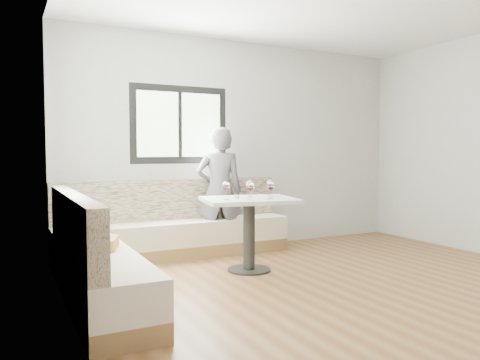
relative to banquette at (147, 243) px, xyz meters
name	(u,v)px	position (x,y,z in m)	size (l,w,h in m)	color
room	(356,139)	(1.51, -1.55, 1.08)	(5.01, 5.01, 2.81)	brown
banquette	(147,243)	(0.00, 0.00, 0.00)	(2.90, 2.80, 0.95)	brown
table	(249,216)	(1.02, -0.40, 0.27)	(1.10, 0.93, 0.80)	black
person	(219,191)	(1.10, 0.54, 0.47)	(0.59, 0.39, 1.61)	#534F56
olive_ramekin	(236,197)	(0.87, -0.39, 0.49)	(0.09, 0.09, 0.03)	white
wine_glass_a	(226,187)	(0.72, -0.47, 0.60)	(0.09, 0.09, 0.19)	white
wine_glass_b	(250,187)	(0.93, -0.61, 0.60)	(0.09, 0.09, 0.19)	white
wine_glass_c	(270,186)	(1.18, -0.58, 0.60)	(0.09, 0.09, 0.19)	white
wine_glass_d	(250,185)	(1.09, -0.30, 0.60)	(0.09, 0.09, 0.19)	white
wine_glass_e	(270,184)	(1.33, -0.34, 0.60)	(0.09, 0.09, 0.19)	white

